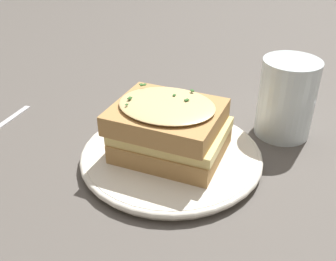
# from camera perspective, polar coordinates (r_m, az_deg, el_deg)

# --- Properties ---
(ground_plane) EXTENTS (2.40, 2.40, 0.00)m
(ground_plane) POSITION_cam_1_polar(r_m,az_deg,el_deg) (0.52, 0.47, -4.43)
(ground_plane) COLOR #514C47
(dinner_plate) EXTENTS (0.24, 0.24, 0.01)m
(dinner_plate) POSITION_cam_1_polar(r_m,az_deg,el_deg) (0.52, 0.00, -3.45)
(dinner_plate) COLOR silver
(dinner_plate) RESTS_ON ground_plane
(sandwich) EXTENTS (0.15, 0.14, 0.07)m
(sandwich) POSITION_cam_1_polar(r_m,az_deg,el_deg) (0.50, -0.08, 0.45)
(sandwich) COLOR #B2844C
(sandwich) RESTS_ON dinner_plate
(water_glass) EXTENTS (0.08, 0.08, 0.11)m
(water_glass) POSITION_cam_1_polar(r_m,az_deg,el_deg) (0.58, 16.82, 4.50)
(water_glass) COLOR silver
(water_glass) RESTS_ON ground_plane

